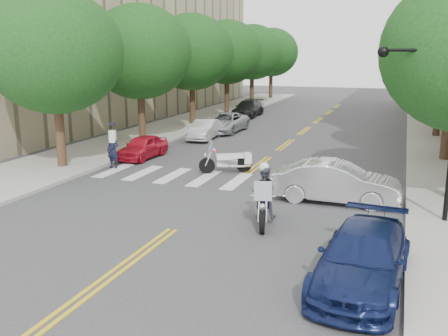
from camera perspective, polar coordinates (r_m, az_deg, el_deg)
The scene contains 24 objects.
ground at distance 16.14m, azimuth -5.88°, elevation -7.03°, with size 140.00×140.00×0.00m, color #38383A.
sidewalk_left at distance 39.50m, azimuth -4.54°, elevation 5.08°, with size 5.00×60.00×0.15m, color #9E9991.
sidewalk_right at distance 36.15m, azimuth 24.14°, elevation 3.24°, with size 5.00×60.00×0.15m, color #9E9991.
tree_l_0 at distance 24.98m, azimuth -18.85°, elevation 12.45°, with size 6.40×6.40×8.45m.
tree_l_1 at distance 31.66m, azimuth -9.64°, elevation 12.93°, with size 6.40×6.40×8.45m.
tree_l_2 at distance 38.84m, azimuth -3.72°, elevation 13.07°, with size 6.40×6.40×8.45m.
tree_l_3 at distance 46.28m, azimuth 0.33°, elevation 13.09°, with size 6.40×6.40×8.45m.
tree_l_4 at distance 53.89m, azimuth 3.25°, elevation 13.06°, with size 6.40×6.40×8.45m.
tree_l_5 at distance 61.60m, azimuth 5.44°, elevation 13.02°, with size 6.40×6.40×8.45m.
tree_r_2 at distance 35.69m, azimuth 23.83°, elevation 12.02°, with size 6.40×6.40×8.45m.
tree_r_3 at distance 43.68m, azimuth 23.19°, elevation 12.07°, with size 6.40×6.40×8.45m.
tree_r_4 at distance 51.67m, azimuth 22.74°, elevation 12.10°, with size 6.40×6.40×8.45m.
tree_r_5 at distance 59.66m, azimuth 22.42°, elevation 12.12°, with size 6.40×6.40×8.45m.
traffic_signal_pole at distance 17.25m, azimuth 23.38°, elevation 6.00°, with size 2.82×0.42×6.00m.
motorcycle_police at distance 16.46m, azimuth 4.55°, elevation -3.22°, with size 1.01×2.51×2.08m.
motorcycle_parked at distance 23.42m, azimuth 0.71°, elevation 0.83°, with size 2.28×1.55×1.62m.
officer_standing at distance 24.84m, azimuth -12.57°, elevation 2.00°, with size 0.65×0.43×1.79m, color black.
convertible at distance 19.20m, azimuth 12.73°, elevation -1.59°, with size 1.64×4.70×1.55m, color silver.
sedan_blue at distance 12.62m, azimuth 15.55°, elevation -9.88°, with size 1.97×4.86×1.41m, color #101A45.
parked_car_a at distance 26.96m, azimuth -9.28°, elevation 2.40°, with size 1.46×3.64×1.24m, color red.
parked_car_b at distance 32.55m, azimuth -2.21°, elevation 4.41°, with size 1.35×3.88×1.28m, color silver.
parked_car_c at distance 35.52m, azimuth 0.14°, elevation 5.22°, with size 2.28×4.94×1.37m, color #9FA2A6.
parked_car_d at distance 44.34m, azimuth 2.74°, elevation 6.80°, with size 1.98×4.88×1.42m, color black.
parked_car_e at distance 45.28m, azimuth 3.12°, elevation 6.96°, with size 1.73×4.30×1.47m, color #949398.
Camera 1 is at (6.66, -13.63, 5.52)m, focal length 40.00 mm.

